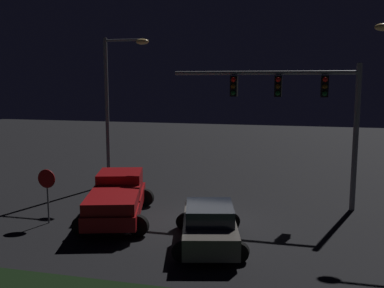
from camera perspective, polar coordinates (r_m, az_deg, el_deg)
ground_plane at (r=18.01m, az=1.99°, el=-10.25°), size 80.00×80.00×0.00m
pickup_truck at (r=18.41m, az=-9.82°, el=-6.71°), size 3.86×5.74×1.80m
car_sedan at (r=15.43m, az=2.30°, el=-10.57°), size 3.12×4.70×1.51m
traffic_signal_gantry at (r=19.91m, az=14.02°, el=5.67°), size 8.32×0.56×6.50m
street_lamp_left at (r=23.72m, az=-10.09°, el=6.54°), size 2.55×0.44×8.01m
stop_sign at (r=18.39m, az=-18.60°, el=-5.24°), size 0.76×0.08×2.23m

